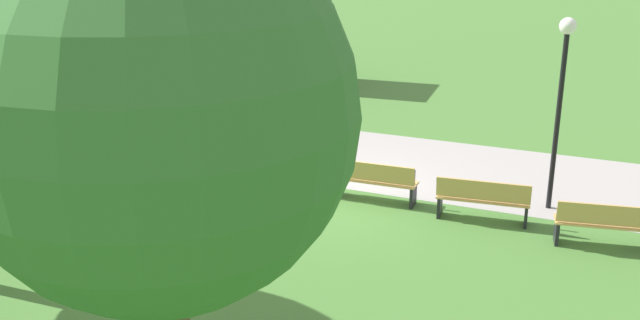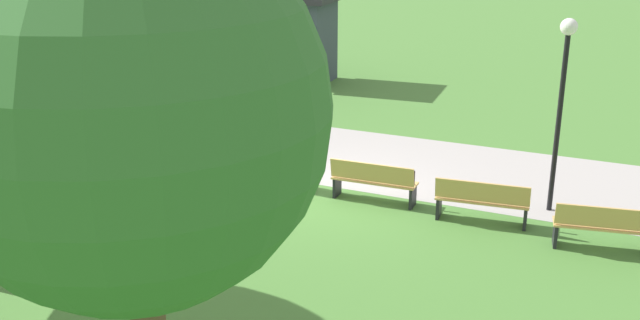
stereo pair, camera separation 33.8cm
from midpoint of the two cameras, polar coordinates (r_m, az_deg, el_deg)
name	(u,v)px [view 1 (the left image)]	position (r m, az deg, el deg)	size (l,w,h in m)	color
ground_plane	(324,192)	(15.45, -0.29, -2.55)	(120.00, 120.00, 0.00)	#477A33
path_paving	(364,158)	(17.61, 2.88, 0.16)	(25.45, 4.21, 0.01)	#A39E99
bench_0	(92,147)	(17.71, -17.90, 0.95)	(1.80, 0.78, 0.89)	tan
bench_1	(181,155)	(16.63, -11.35, 0.37)	(1.79, 0.66, 0.89)	tan
bench_2	(274,166)	(15.66, -4.20, -0.46)	(1.76, 0.53, 0.89)	tan
bench_3	(374,180)	(14.82, 3.57, -1.58)	(1.76, 0.53, 0.89)	tan
bench_4	(483,199)	(14.15, 11.94, -2.99)	(1.79, 0.66, 0.89)	tan
bench_5	(607,224)	(13.66, 20.84, -4.68)	(1.80, 0.78, 0.89)	tan
person_seated	(103,141)	(17.56, -17.09, 1.45)	(0.39, 0.56, 1.20)	black
tree_2	(157,115)	(5.71, -14.28, 3.46)	(3.12, 3.12, 5.76)	brown
lamp_post	(562,78)	(14.56, 17.77, 6.14)	(0.32, 0.32, 3.79)	black
kiosk	(285,37)	(25.45, -3.10, 9.56)	(3.23, 2.84, 3.00)	#38424C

